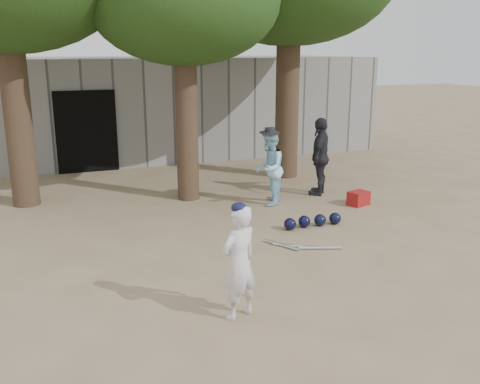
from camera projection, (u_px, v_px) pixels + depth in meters
name	position (u px, v px, depth m)	size (l,w,h in m)	color
ground	(227.00, 273.00, 8.05)	(70.00, 70.00, 0.00)	#937C5E
boy_player	(239.00, 263.00, 6.54)	(0.53, 0.35, 1.46)	silver
spectator_blue	(269.00, 168.00, 11.37)	(0.78, 0.60, 1.60)	#9CD7F1
spectator_dark	(320.00, 156.00, 12.17)	(1.04, 0.43, 1.77)	black
red_bag	(358.00, 198.00, 11.49)	(0.42, 0.32, 0.30)	#A3151A
back_building	(116.00, 106.00, 16.96)	(16.00, 5.24, 3.00)	gray
helmet_row	(313.00, 221.00, 10.09)	(1.19, 0.27, 0.23)	black
bat_pile	(300.00, 246.00, 9.03)	(1.09, 0.83, 0.06)	#B5B5BD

